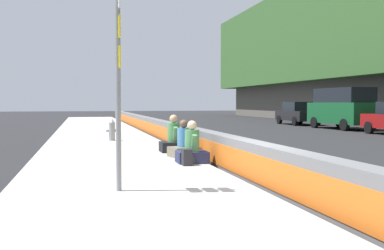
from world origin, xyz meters
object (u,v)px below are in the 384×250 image
at_px(seated_person_rear, 174,140).
at_px(parked_car_fourth, 343,107).
at_px(route_sign_post, 118,69).
at_px(fire_hydrant, 112,129).
at_px(parked_car_midline, 298,113).
at_px(backpack, 187,157).
at_px(seated_person_foreground, 192,149).
at_px(seated_person_middle, 184,145).

bearing_deg(seated_person_rear, parked_car_fourth, -48.55).
xyz_separation_m(route_sign_post, fire_hydrant, (10.49, -0.54, -1.65)).
relative_size(parked_car_fourth, parked_car_midline, 1.13).
relative_size(backpack, parked_car_fourth, 0.08).
distance_m(backpack, parked_car_fourth, 19.76).
distance_m(fire_hydrant, backpack, 7.79).
bearing_deg(fire_hydrant, parked_car_midline, -48.92).
relative_size(seated_person_foreground, seated_person_rear, 0.93).
bearing_deg(parked_car_fourth, fire_hydrant, 115.21).
bearing_deg(parked_car_fourth, seated_person_middle, 134.67).
height_order(route_sign_post, parked_car_midline, route_sign_post).
bearing_deg(seated_person_middle, seated_person_foreground, 177.22).
relative_size(seated_person_rear, backpack, 2.88).
bearing_deg(parked_car_midline, backpack, 146.99).
xyz_separation_m(seated_person_foreground, seated_person_rear, (2.60, -0.05, 0.02)).
relative_size(seated_person_foreground, seated_person_middle, 1.03).
bearing_deg(seated_person_foreground, backpack, 152.83).
bearing_deg(seated_person_middle, backpack, 170.18).
relative_size(seated_person_middle, parked_car_midline, 0.23).
relative_size(fire_hydrant, parked_car_fourth, 0.17).
xyz_separation_m(fire_hydrant, seated_person_middle, (-5.99, -1.61, -0.12)).
xyz_separation_m(seated_person_foreground, backpack, (-0.45, 0.23, -0.14)).
bearing_deg(seated_person_middle, seated_person_rear, 0.59).
relative_size(seated_person_middle, seated_person_rear, 0.91).
xyz_separation_m(fire_hydrant, seated_person_rear, (-4.63, -1.59, -0.09)).
height_order(seated_person_middle, backpack, seated_person_middle).
height_order(parked_car_fourth, parked_car_midline, parked_car_fourth).
bearing_deg(parked_car_midline, parked_car_fourth, -179.00).
relative_size(fire_hydrant, backpack, 2.20).
height_order(seated_person_foreground, parked_car_midline, parked_car_midline).
xyz_separation_m(backpack, parked_car_midline, (20.34, -13.22, 0.53)).
relative_size(fire_hydrant, seated_person_rear, 0.77).
xyz_separation_m(seated_person_middle, backpack, (-1.69, 0.29, -0.13)).
distance_m(seated_person_rear, backpack, 3.07).
distance_m(backpack, parked_car_midline, 24.26).
bearing_deg(backpack, route_sign_post, 146.56).
height_order(seated_person_middle, seated_person_rear, seated_person_rear).
height_order(seated_person_middle, parked_car_midline, parked_car_midline).
bearing_deg(fire_hydrant, seated_person_middle, -164.98).
xyz_separation_m(seated_person_middle, seated_person_rear, (1.36, 0.01, 0.03)).
distance_m(route_sign_post, fire_hydrant, 10.63).
bearing_deg(seated_person_foreground, fire_hydrant, 12.08).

